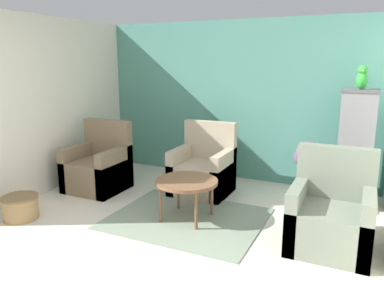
{
  "coord_description": "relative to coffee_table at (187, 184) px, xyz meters",
  "views": [
    {
      "loc": [
        1.88,
        -2.42,
        1.83
      ],
      "look_at": [
        0.0,
        1.56,
        0.86
      ],
      "focal_mm": 35.0,
      "sensor_mm": 36.0,
      "label": 1
    }
  ],
  "objects": [
    {
      "name": "wall_back_accent",
      "position": [
        -0.05,
        1.85,
        0.78
      ],
      "size": [
        4.49,
        0.06,
        2.44
      ],
      "color": "#4C897A",
      "rests_on": "ground_plane"
    },
    {
      "name": "birdcage",
      "position": [
        1.73,
        1.33,
        0.29
      ],
      "size": [
        0.53,
        0.53,
        1.5
      ],
      "color": "#555559",
      "rests_on": "ground_plane"
    },
    {
      "name": "wicker_basket",
      "position": [
        -1.79,
        -0.83,
        -0.29
      ],
      "size": [
        0.42,
        0.42,
        0.28
      ],
      "color": "#A37F51",
      "rests_on": "ground_plane"
    },
    {
      "name": "armchair_right",
      "position": [
        1.59,
        -0.01,
        -0.12
      ],
      "size": [
        0.77,
        0.73,
        0.99
      ],
      "color": "slate",
      "rests_on": "ground_plane"
    },
    {
      "name": "parrot",
      "position": [
        1.73,
        1.33,
        1.19
      ],
      "size": [
        0.14,
        0.25,
        0.3
      ],
      "color": "green",
      "rests_on": "birdcage"
    },
    {
      "name": "ground_plane",
      "position": [
        -0.05,
        -1.3,
        -0.44
      ],
      "size": [
        20.0,
        20.0,
        0.0
      ],
      "primitive_type": "plane",
      "color": "beige",
      "rests_on": "ground"
    },
    {
      "name": "wall_left",
      "position": [
        -2.27,
        0.26,
        0.78
      ],
      "size": [
        0.06,
        3.12,
        2.44
      ],
      "color": "beige",
      "rests_on": "ground_plane"
    },
    {
      "name": "armchair_middle",
      "position": [
        -0.2,
        0.93,
        -0.12
      ],
      "size": [
        0.77,
        0.73,
        0.99
      ],
      "color": "tan",
      "rests_on": "ground_plane"
    },
    {
      "name": "armchair_left",
      "position": [
        -1.63,
        0.42,
        -0.12
      ],
      "size": [
        0.77,
        0.73,
        0.99
      ],
      "color": "#7A664C",
      "rests_on": "ground_plane"
    },
    {
      "name": "area_rug",
      "position": [
        -0.0,
        -0.0,
        -0.43
      ],
      "size": [
        1.76,
        1.44,
        0.01
      ],
      "color": "gray",
      "rests_on": "ground_plane"
    },
    {
      "name": "potted_plant",
      "position": [
        1.17,
        1.34,
        0.06
      ],
      "size": [
        0.4,
        0.36,
        0.79
      ],
      "color": "beige",
      "rests_on": "ground_plane"
    },
    {
      "name": "coffee_table",
      "position": [
        0.0,
        0.0,
        0.0
      ],
      "size": [
        0.73,
        0.73,
        0.48
      ],
      "color": "brown",
      "rests_on": "ground_plane"
    }
  ]
}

